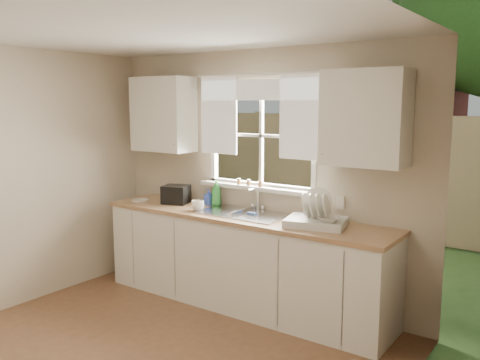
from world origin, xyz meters
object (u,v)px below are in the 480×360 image
Objects in this scene: dish_rack at (316,218)px; cup at (198,206)px; soap_bottle_a at (216,193)px; black_appliance at (176,194)px.

dish_rack reaches higher than cup.
dish_rack is 2.16× the size of soap_bottle_a.
soap_bottle_a is 2.10× the size of cup.
dish_rack is 1.68m from black_appliance.
black_appliance is (-1.68, 0.04, 0.03)m from dish_rack.
soap_bottle_a reaches higher than cup.
dish_rack is at bearing -13.32° from cup.
black_appliance is at bearing 141.51° from cup.
soap_bottle_a is at bearing 71.35° from cup.
cup is at bearing -92.83° from soap_bottle_a.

